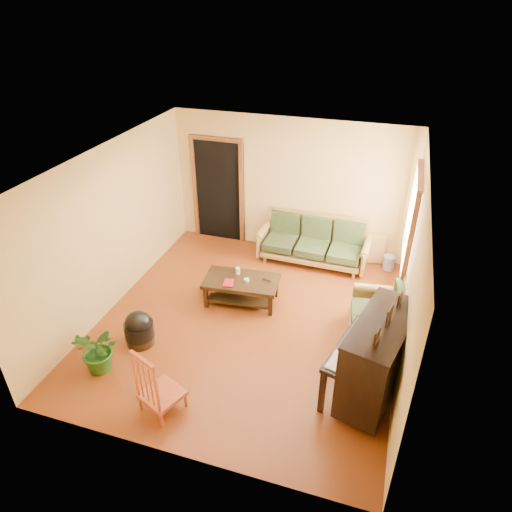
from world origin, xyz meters
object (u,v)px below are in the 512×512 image
(coffee_table, at_px, (241,290))
(footstool, at_px, (139,332))
(red_chair, at_px, (160,380))
(armchair, at_px, (377,310))
(ceramic_crock, at_px, (389,263))
(piano, at_px, (377,360))
(sofa, at_px, (313,242))
(potted_plant, at_px, (99,351))

(coffee_table, relative_size, footstool, 2.79)
(coffee_table, distance_m, red_chair, 2.44)
(coffee_table, xyz_separation_m, armchair, (2.18, -0.19, 0.24))
(footstool, height_order, ceramic_crock, footstool)
(coffee_table, height_order, armchair, armchair)
(ceramic_crock, bearing_deg, footstool, -136.36)
(piano, xyz_separation_m, red_chair, (-2.46, -1.00, -0.11))
(coffee_table, height_order, ceramic_crock, coffee_table)
(red_chair, bearing_deg, sofa, 97.44)
(red_chair, bearing_deg, piano, 44.43)
(red_chair, bearing_deg, potted_plant, -175.05)
(piano, relative_size, ceramic_crock, 5.05)
(footstool, distance_m, potted_plant, 0.70)
(red_chair, bearing_deg, ceramic_crock, 81.73)
(sofa, distance_m, potted_plant, 4.27)
(ceramic_crock, height_order, potted_plant, potted_plant)
(armchair, bearing_deg, piano, -93.48)
(red_chair, distance_m, ceramic_crock, 4.88)
(sofa, xyz_separation_m, armchair, (1.31, -1.80, 0.02))
(sofa, height_order, piano, piano)
(sofa, bearing_deg, coffee_table, -116.60)
(coffee_table, height_order, potted_plant, potted_plant)
(footstool, distance_m, ceramic_crock, 4.65)
(red_chair, relative_size, potted_plant, 1.43)
(coffee_table, relative_size, piano, 0.89)
(red_chair, relative_size, ceramic_crock, 3.65)
(piano, bearing_deg, red_chair, -143.42)
(footstool, height_order, red_chair, red_chair)
(coffee_table, bearing_deg, sofa, 61.68)
(red_chair, bearing_deg, footstool, 154.21)
(footstool, relative_size, ceramic_crock, 1.61)
(ceramic_crock, relative_size, potted_plant, 0.39)
(footstool, height_order, potted_plant, potted_plant)
(footstool, relative_size, potted_plant, 0.63)
(armchair, height_order, red_chair, red_chair)
(armchair, bearing_deg, coffee_table, 167.46)
(sofa, xyz_separation_m, red_chair, (-1.06, -4.02, 0.05))
(sofa, height_order, potted_plant, sofa)
(sofa, height_order, ceramic_crock, sofa)
(coffee_table, bearing_deg, footstool, -127.38)
(coffee_table, height_order, piano, piano)
(red_chair, xyz_separation_m, ceramic_crock, (2.47, 4.20, -0.35))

